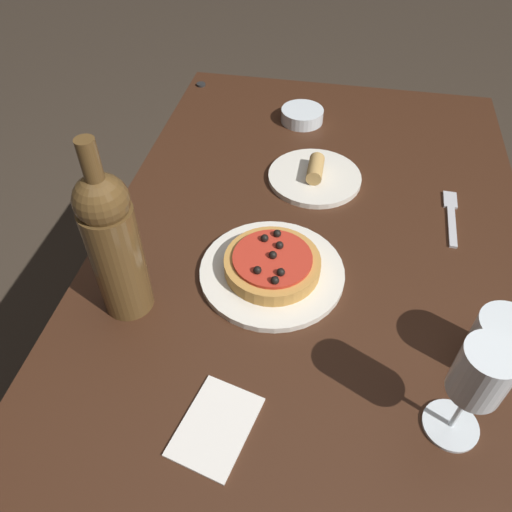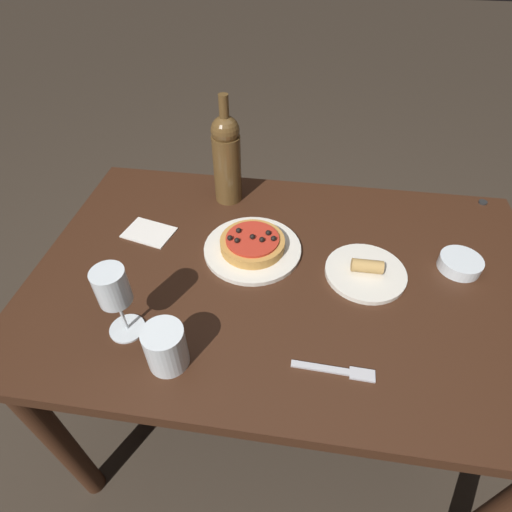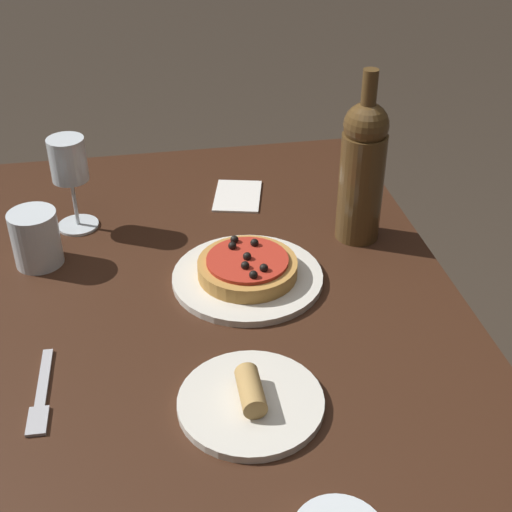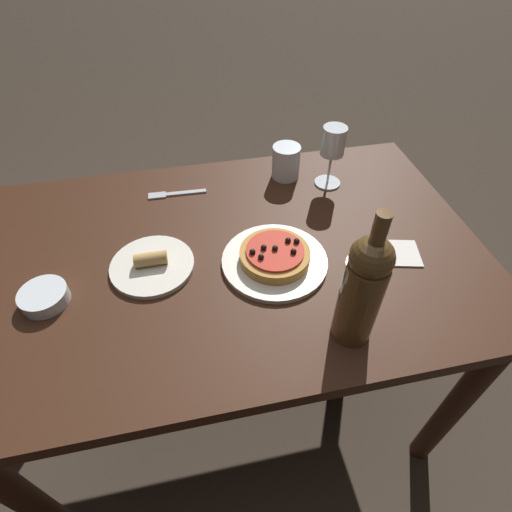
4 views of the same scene
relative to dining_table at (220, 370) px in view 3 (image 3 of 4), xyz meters
name	(u,v)px [view 3 (image 3 of 4)]	position (x,y,z in m)	size (l,w,h in m)	color
dining_table	(220,370)	(0.00, 0.00, 0.00)	(1.24, 0.79, 0.74)	#381E11
dinner_plate	(248,277)	(0.10, -0.06, 0.11)	(0.25, 0.25, 0.01)	silver
pizza	(247,267)	(0.10, -0.06, 0.13)	(0.16, 0.16, 0.04)	#BC843D
wine_glass	(69,165)	(0.32, 0.22, 0.23)	(0.07, 0.07, 0.18)	silver
wine_bottle	(362,169)	(0.20, -0.28, 0.24)	(0.08, 0.08, 0.31)	brown
water_cup	(36,238)	(0.21, 0.28, 0.15)	(0.08, 0.08, 0.10)	silver
fork	(41,396)	(-0.12, 0.25, 0.10)	(0.16, 0.03, 0.00)	#B7B7BC
side_plate	(251,401)	(-0.19, -0.02, 0.11)	(0.20, 0.20, 0.04)	silver
paper_napkin	(238,196)	(0.38, -0.09, 0.10)	(0.15, 0.12, 0.00)	silver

